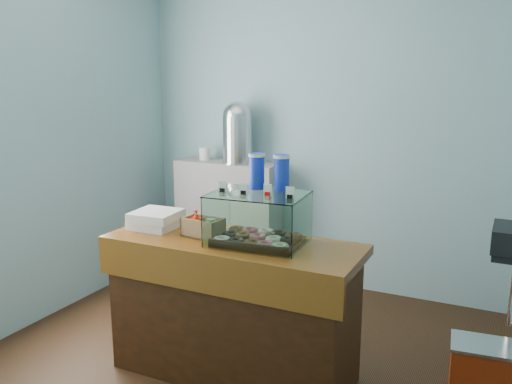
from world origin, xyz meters
The scene contains 9 objects.
ground centered at (0.00, 0.00, 0.00)m, with size 3.50×3.50×0.00m, color black.
room_shell centered at (0.03, 0.01, 1.71)m, with size 3.54×3.04×2.82m.
counter centered at (0.00, -0.25, 0.46)m, with size 1.60×0.60×0.90m.
back_shelf centered at (-0.90, 1.32, 0.55)m, with size 1.00×0.32×1.10m, color gray.
display_case centered at (0.17, -0.20, 1.07)m, with size 0.60×0.46×0.53m.
condiment_crate centered at (-0.21, -0.25, 0.96)m, with size 0.26×0.18×0.17m.
pastry_boxes centered at (-0.59, -0.22, 0.96)m, with size 0.31×0.31×0.11m.
coffee_urn centered at (-0.79, 1.31, 1.39)m, with size 0.31×0.31×0.56m.
red_cooler centered at (1.45, 0.20, 0.17)m, with size 0.40×0.32×0.33m.
Camera 1 is at (1.52, -3.05, 1.90)m, focal length 38.00 mm.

